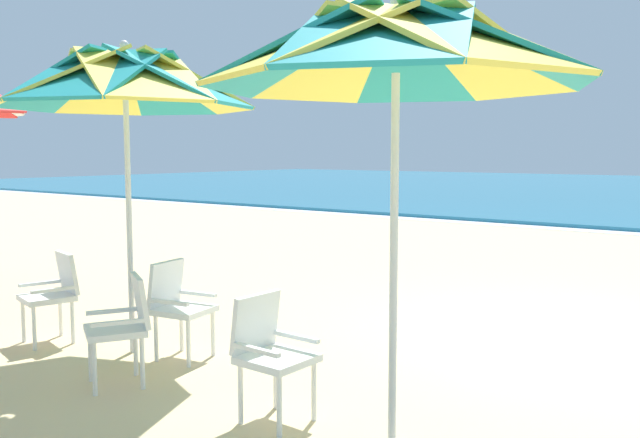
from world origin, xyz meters
TOP-DOWN VIEW (x-y plane):
  - ground_plane at (0.00, 0.00)m, footprint 80.00×80.00m
  - beach_umbrella_0 at (-0.13, -2.96)m, footprint 2.33×2.33m
  - plastic_chair_0 at (-1.02, -3.09)m, footprint 0.48×0.45m
  - beach_umbrella_1 at (-3.06, -2.67)m, footprint 2.28×2.28m
  - plastic_chair_1 at (-2.59, -2.53)m, footprint 0.54×0.51m
  - plastic_chair_2 at (-3.94, -2.90)m, footprint 0.53×0.56m
  - plastic_chair_3 at (-2.40, -3.24)m, footprint 0.60×0.62m

SIDE VIEW (x-z plane):
  - ground_plane at x=0.00m, z-range 0.00..0.00m
  - plastic_chair_0 at x=-1.02m, z-range 0.06..0.93m
  - plastic_chair_1 at x=-2.59m, z-range 0.06..0.93m
  - plastic_chair_2 at x=-3.94m, z-range 0.06..0.93m
  - plastic_chair_3 at x=-2.40m, z-range 0.06..0.93m
  - beach_umbrella_0 at x=-0.13m, z-range 1.03..3.79m
  - beach_umbrella_1 at x=-3.06m, z-range 1.03..3.84m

